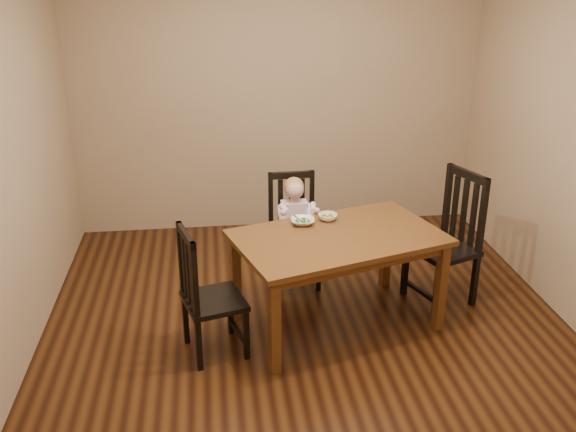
{
  "coord_description": "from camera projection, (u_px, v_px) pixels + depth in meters",
  "views": [
    {
      "loc": [
        -0.67,
        -4.22,
        2.66
      ],
      "look_at": [
        -0.11,
        0.25,
        0.8
      ],
      "focal_mm": 40.0,
      "sensor_mm": 36.0,
      "label": 1
    }
  ],
  "objects": [
    {
      "name": "bowl_veg",
      "position": [
        328.0,
        217.0,
        4.94
      ],
      "size": [
        0.17,
        0.17,
        0.05
      ],
      "primitive_type": "imported",
      "rotation": [
        0.0,
        0.0,
        0.14
      ],
      "color": "white",
      "rests_on": "dining_table"
    },
    {
      "name": "chair_child",
      "position": [
        294.0,
        232.0,
        5.45
      ],
      "size": [
        0.42,
        0.41,
        0.95
      ],
      "rotation": [
        0.0,
        0.0,
        3.17
      ],
      "color": "black",
      "rests_on": "room"
    },
    {
      "name": "toddler",
      "position": [
        295.0,
        220.0,
        5.36
      ],
      "size": [
        0.3,
        0.37,
        0.49
      ],
      "primitive_type": null,
      "rotation": [
        0.0,
        0.0,
        3.17
      ],
      "color": "silver",
      "rests_on": "chair_child"
    },
    {
      "name": "fork",
      "position": [
        299.0,
        220.0,
        4.83
      ],
      "size": [
        0.08,
        0.1,
        0.04
      ],
      "rotation": [
        0.0,
        0.0,
        0.64
      ],
      "color": "silver",
      "rests_on": "bowl_peas"
    },
    {
      "name": "bowl_peas",
      "position": [
        303.0,
        221.0,
        4.87
      ],
      "size": [
        0.2,
        0.2,
        0.04
      ],
      "primitive_type": "imported",
      "rotation": [
        0.0,
        0.0,
        -0.1
      ],
      "color": "white",
      "rests_on": "dining_table"
    },
    {
      "name": "chair_left",
      "position": [
        207.0,
        295.0,
        4.43
      ],
      "size": [
        0.49,
        0.51,
        0.96
      ],
      "rotation": [
        0.0,
        0.0,
        -1.3
      ],
      "color": "black",
      "rests_on": "room"
    },
    {
      "name": "room",
      "position": [
        309.0,
        156.0,
        4.45
      ],
      "size": [
        4.01,
        4.01,
        2.71
      ],
      "color": "#45250E",
      "rests_on": "ground"
    },
    {
      "name": "dining_table",
      "position": [
        338.0,
        246.0,
        4.72
      ],
      "size": [
        1.69,
        1.29,
        0.74
      ],
      "rotation": [
        0.0,
        0.0,
        0.3
      ],
      "color": "#523513",
      "rests_on": "room"
    },
    {
      "name": "chair_right",
      "position": [
        448.0,
        241.0,
        5.13
      ],
      "size": [
        0.58,
        0.6,
        1.09
      ],
      "rotation": [
        0.0,
        0.0,
        1.93
      ],
      "color": "black",
      "rests_on": "room"
    }
  ]
}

